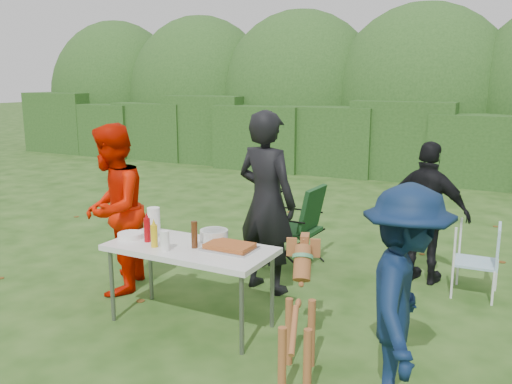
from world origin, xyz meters
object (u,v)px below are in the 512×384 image
at_px(ketchup_bottle, 147,230).
at_px(beer_bottle, 194,235).
at_px(child, 404,301).
at_px(lawn_chair, 476,259).
at_px(dog, 298,323).
at_px(person_cook, 266,202).
at_px(folding_table, 190,252).
at_px(mustard_bottle, 154,236).
at_px(person_black_puffy, 427,213).
at_px(person_red_jacket, 113,209).
at_px(camping_chair, 294,225).
at_px(paper_towel_roll, 154,221).

xyz_separation_m(ketchup_bottle, beer_bottle, (0.48, 0.05, 0.01)).
bearing_deg(child, lawn_chair, -16.19).
distance_m(dog, beer_bottle, 1.32).
bearing_deg(lawn_chair, person_cook, 20.34).
height_order(folding_table, beer_bottle, beer_bottle).
bearing_deg(beer_bottle, mustard_bottle, -156.36).
xyz_separation_m(person_black_puffy, lawn_chair, (0.54, -0.15, -0.39)).
height_order(person_black_puffy, ketchup_bottle, person_black_puffy).
distance_m(person_red_jacket, child, 3.23).
relative_size(dog, beer_bottle, 4.15).
distance_m(folding_table, camping_chair, 1.91).
distance_m(ketchup_bottle, beer_bottle, 0.49).
bearing_deg(child, folding_table, 67.30).
relative_size(child, beer_bottle, 6.49).
bearing_deg(person_red_jacket, child, 52.48).
height_order(folding_table, person_cook, person_cook).
height_order(person_cook, lawn_chair, person_cook).
bearing_deg(mustard_bottle, child, -6.80).
bearing_deg(ketchup_bottle, folding_table, 8.63).
relative_size(camping_chair, lawn_chair, 1.29).
relative_size(person_red_jacket, lawn_chair, 2.29).
height_order(person_black_puffy, lawn_chair, person_black_puffy).
relative_size(dog, ketchup_bottle, 4.52).
bearing_deg(person_black_puffy, mustard_bottle, 59.08).
height_order(person_cook, person_black_puffy, person_cook).
relative_size(child, camping_chair, 1.57).
distance_m(person_cook, person_black_puffy, 1.77).
distance_m(person_red_jacket, camping_chair, 2.12).
bearing_deg(dog, beer_bottle, 51.08).
height_order(child, mustard_bottle, child).
relative_size(folding_table, paper_towel_roll, 5.77).
relative_size(lawn_chair, mustard_bottle, 3.85).
distance_m(camping_chair, mustard_bottle, 2.13).
bearing_deg(child, person_cook, 39.04).
height_order(child, dog, child).
relative_size(child, lawn_chair, 2.02).
bearing_deg(folding_table, dog, -20.02).
relative_size(child, paper_towel_roll, 5.99).
xyz_separation_m(dog, camping_chair, (-1.05, 2.34, 0.02)).
bearing_deg(person_red_jacket, dog, 48.10).
relative_size(folding_table, person_cook, 0.79).
xyz_separation_m(lawn_chair, ketchup_bottle, (-2.64, -1.98, 0.47)).
distance_m(camping_chair, paper_towel_roll, 1.91).
xyz_separation_m(folding_table, beer_bottle, (0.06, -0.02, 0.17)).
distance_m(person_cook, dog, 1.88).
bearing_deg(mustard_bottle, paper_towel_roll, 128.22).
distance_m(lawn_chair, paper_towel_roll, 3.29).
xyz_separation_m(lawn_chair, mustard_bottle, (-2.48, -2.07, 0.46)).
height_order(folding_table, mustard_bottle, mustard_bottle).
height_order(folding_table, person_black_puffy, person_black_puffy).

